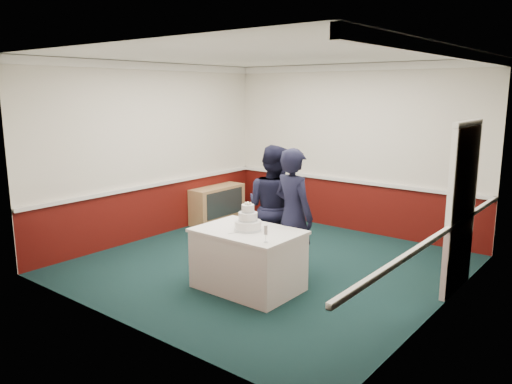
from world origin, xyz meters
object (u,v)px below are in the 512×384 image
Objects in this scene: person_man at (274,207)px; cake_table at (248,259)px; cake_knife at (236,233)px; person_woman at (293,215)px; champagne_flute at (266,231)px; sideboard at (217,204)px; wedding_cake at (248,222)px.

cake_table is at bearing 105.54° from person_man.
cake_table is at bearing 106.46° from cake_knife.
cake_knife is 0.88m from person_woman.
person_woman reaches higher than cake_table.
champagne_flute is at bearing -29.25° from cake_table.
sideboard is 5.85× the size of champagne_flute.
person_woman reaches higher than cake_knife.
champagne_flute is 1.39m from person_man.
person_woman reaches higher than sideboard.
person_man is 0.59m from person_woman.
sideboard is 5.45× the size of cake_knife.
sideboard is 2.78m from person_man.
person_man is at bearing 105.96° from cake_table.
cake_knife is at bearing -98.53° from cake_table.
person_man is (-0.75, 1.17, -0.04)m from champagne_flute.
cake_table is at bearing 150.75° from champagne_flute.
wedding_cake is 0.57m from champagne_flute.
person_woman is at bearing 104.36° from champagne_flute.
cake_table is 6.44× the size of champagne_flute.
wedding_cake is at bearing 105.54° from person_man.
wedding_cake reaches higher than cake_knife.
cake_table is at bearing -40.53° from sideboard.
person_man is (-0.25, 0.89, -0.01)m from wedding_cake.
person_man is at bearing 122.87° from champagne_flute.
sideboard is at bearing -17.07° from person_woman.
person_woman is at bearing 94.95° from cake_knife.
wedding_cake is at bearing 150.75° from champagne_flute.
wedding_cake is 0.92m from person_man.
wedding_cake is 1.78× the size of champagne_flute.
wedding_cake is 0.20× the size of person_man.
wedding_cake is 1.65× the size of cake_knife.
champagne_flute is at bearing -29.25° from wedding_cake.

